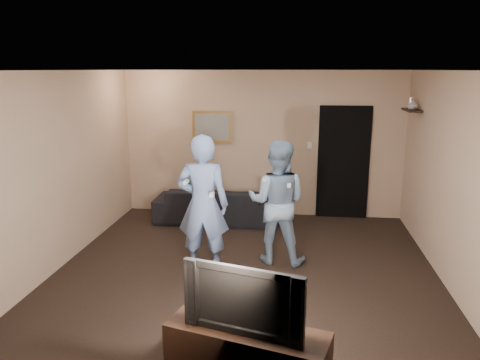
# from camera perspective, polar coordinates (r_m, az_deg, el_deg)

# --- Properties ---
(ground) EXTENTS (5.00, 5.00, 0.00)m
(ground) POSITION_cam_1_polar(r_m,az_deg,el_deg) (6.40, 0.78, -10.72)
(ground) COLOR black
(ground) RESTS_ON ground
(ceiling) EXTENTS (5.00, 5.00, 0.04)m
(ceiling) POSITION_cam_1_polar(r_m,az_deg,el_deg) (5.84, 0.86, 13.23)
(ceiling) COLOR silver
(ceiling) RESTS_ON wall_back
(wall_back) EXTENTS (5.00, 0.04, 2.60)m
(wall_back) POSITION_cam_1_polar(r_m,az_deg,el_deg) (8.44, 2.69, 4.40)
(wall_back) COLOR tan
(wall_back) RESTS_ON ground
(wall_front) EXTENTS (5.00, 0.04, 2.60)m
(wall_front) POSITION_cam_1_polar(r_m,az_deg,el_deg) (3.62, -3.60, -7.96)
(wall_front) COLOR tan
(wall_front) RESTS_ON ground
(wall_left) EXTENTS (0.04, 5.00, 2.60)m
(wall_left) POSITION_cam_1_polar(r_m,az_deg,el_deg) (6.73, -20.84, 1.24)
(wall_left) COLOR tan
(wall_left) RESTS_ON ground
(wall_right) EXTENTS (0.04, 5.00, 2.60)m
(wall_right) POSITION_cam_1_polar(r_m,az_deg,el_deg) (6.24, 24.28, 0.01)
(wall_right) COLOR tan
(wall_right) RESTS_ON ground
(sofa) EXTENTS (2.08, 0.82, 0.61)m
(sofa) POSITION_cam_1_polar(r_m,az_deg,el_deg) (8.21, -3.00, -2.98)
(sofa) COLOR black
(sofa) RESTS_ON ground
(throw_pillow) EXTENTS (0.50, 0.30, 0.47)m
(throw_pillow) POSITION_cam_1_polar(r_m,az_deg,el_deg) (8.22, -5.11, -1.72)
(throw_pillow) COLOR #184A3E
(throw_pillow) RESTS_ON sofa
(painting_frame) EXTENTS (0.72, 0.05, 0.57)m
(painting_frame) POSITION_cam_1_polar(r_m,az_deg,el_deg) (8.49, -3.40, 6.49)
(painting_frame) COLOR olive
(painting_frame) RESTS_ON wall_back
(painting_canvas) EXTENTS (0.62, 0.01, 0.47)m
(painting_canvas) POSITION_cam_1_polar(r_m,az_deg,el_deg) (8.46, -3.44, 6.47)
(painting_canvas) COLOR slate
(painting_canvas) RESTS_ON painting_frame
(doorway) EXTENTS (0.90, 0.06, 2.00)m
(doorway) POSITION_cam_1_polar(r_m,az_deg,el_deg) (8.47, 12.48, 2.08)
(doorway) COLOR black
(doorway) RESTS_ON ground
(light_switch) EXTENTS (0.08, 0.02, 0.12)m
(light_switch) POSITION_cam_1_polar(r_m,az_deg,el_deg) (8.39, 8.49, 4.22)
(light_switch) COLOR silver
(light_switch) RESTS_ON wall_back
(wall_shelf) EXTENTS (0.20, 0.60, 0.03)m
(wall_shelf) POSITION_cam_1_polar(r_m,az_deg,el_deg) (7.83, 20.21, 8.00)
(wall_shelf) COLOR black
(wall_shelf) RESTS_ON wall_right
(shelf_vase) EXTENTS (0.17, 0.17, 0.15)m
(shelf_vase) POSITION_cam_1_polar(r_m,az_deg,el_deg) (7.77, 20.36, 8.63)
(shelf_vase) COLOR #9F9FA3
(shelf_vase) RESTS_ON wall_shelf
(shelf_figurine) EXTENTS (0.06, 0.06, 0.18)m
(shelf_figurine) POSITION_cam_1_polar(r_m,az_deg,el_deg) (7.94, 20.09, 8.83)
(shelf_figurine) COLOR silver
(shelf_figurine) RESTS_ON wall_shelf
(tv_console) EXTENTS (1.45, 0.79, 0.49)m
(tv_console) POSITION_cam_1_polar(r_m,az_deg,el_deg) (4.24, 0.85, -20.53)
(tv_console) COLOR black
(tv_console) RESTS_ON ground
(television) EXTENTS (1.03, 0.40, 0.60)m
(television) POSITION_cam_1_polar(r_m,az_deg,el_deg) (3.96, 0.87, -13.98)
(television) COLOR black
(television) RESTS_ON tv_console
(wii_player_left) EXTENTS (0.69, 0.53, 1.83)m
(wii_player_left) POSITION_cam_1_polar(r_m,az_deg,el_deg) (6.02, -4.54, -3.05)
(wii_player_left) COLOR #7795CE
(wii_player_left) RESTS_ON ground
(wii_player_right) EXTENTS (0.91, 0.75, 1.70)m
(wii_player_right) POSITION_cam_1_polar(r_m,az_deg,el_deg) (6.38, 4.55, -2.72)
(wii_player_right) COLOR #7D9AB5
(wii_player_right) RESTS_ON ground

